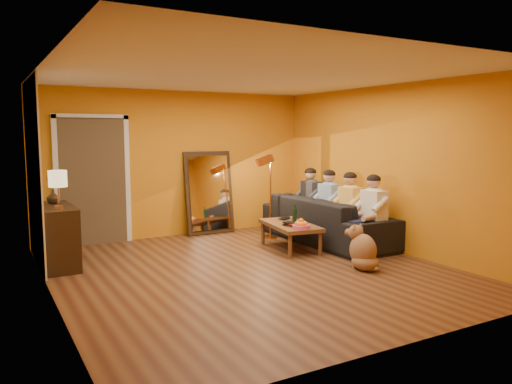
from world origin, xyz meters
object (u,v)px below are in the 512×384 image
table_lamp (58,190)px  dog (363,247)px  coffee_table (290,236)px  person_mid_right (330,205)px  person_far_right (311,201)px  mirror_frame (209,193)px  laptop (288,218)px  tumbler (292,219)px  sideboard (57,236)px  vase (53,197)px  sofa (327,220)px  person_far_left (374,214)px  person_mid_left (350,209)px  floor_lamp (271,198)px  wine_bottle (295,214)px

table_lamp → dog: table_lamp is taller
coffee_table → person_mid_right: (0.99, 0.27, 0.40)m
dog → person_far_right: 2.44m
mirror_frame → laptop: size_ratio=4.64×
table_lamp → tumbler: bearing=-5.5°
sideboard → vase: 0.58m
sideboard → coffee_table: 3.47m
dog → tumbler: bearing=115.7°
mirror_frame → sofa: bearing=-49.0°
person_far_left → person_mid_left: 0.55m
coffee_table → dog: dog is taller
floor_lamp → person_far_right: floor_lamp is taller
person_mid_left → person_mid_right: size_ratio=1.00×
table_lamp → person_far_right: table_lamp is taller
tumbler → vase: size_ratio=0.48×
wine_bottle → vase: size_ratio=1.66×
sofa → tumbler: size_ratio=29.40×
laptop → sofa: bearing=-47.1°
coffee_table → wine_bottle: bearing=-36.3°
dog → wine_bottle: 1.46m
sofa → floor_lamp: (-0.69, 0.73, 0.34)m
laptop → floor_lamp: bearing=58.9°
wine_bottle → vase: (-3.43, 1.05, 0.37)m
dog → laptop: bearing=113.4°
person_far_right → tumbler: 1.12m
tumbler → vase: bearing=165.8°
laptop → coffee_table: bearing=-149.2°
mirror_frame → coffee_table: mirror_frame is taller
sideboard → person_mid_left: 4.50m
person_mid_right → tumbler: size_ratio=13.69×
mirror_frame → vase: bearing=-163.4°
mirror_frame → wine_bottle: size_ratio=4.90×
person_far_left → person_mid_left: (0.00, 0.55, 0.00)m
mirror_frame → table_lamp: size_ratio=2.98×
table_lamp → person_far_right: bearing=4.7°
sideboard → coffee_table: sideboard is taller
mirror_frame → person_mid_right: size_ratio=1.25×
coffee_table → person_mid_right: person_mid_right is taller
table_lamp → dog: bearing=-28.3°
sofa → person_mid_right: 0.28m
dog → vase: (-3.60, 2.48, 0.63)m
coffee_table → person_far_right: bearing=48.2°
laptop → sideboard: bearing=141.5°
person_far_right → vase: person_far_right is taller
mirror_frame → person_mid_left: (1.58, -2.12, -0.15)m
dog → tumbler: dog is taller
sofa → person_mid_left: (0.13, -0.45, 0.23)m
table_lamp → tumbler: (3.50, -0.33, -0.64)m
coffee_table → person_mid_left: (0.99, -0.28, 0.40)m
tumbler → vase: 3.64m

